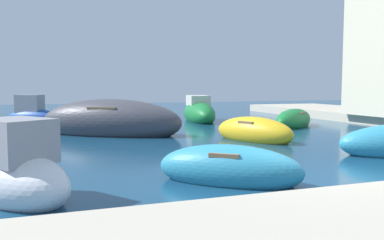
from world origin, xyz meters
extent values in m
plane|color=navy|center=(0.00, 0.00, 0.00)|extent=(80.00, 80.00, 0.00)
ellipsoid|color=#197233|center=(2.85, 14.54, 0.39)|extent=(2.45, 5.21, 1.42)
cube|color=beige|center=(2.92, 14.93, 1.13)|extent=(1.45, 2.32, 0.62)
ellipsoid|color=#3F3F47|center=(-2.83, 9.62, 0.52)|extent=(6.19, 5.07, 1.87)
cube|color=brown|center=(-2.83, 9.62, 1.12)|extent=(1.93, 2.06, 0.08)
ellipsoid|color=#197233|center=(6.09, 9.95, 0.31)|extent=(3.82, 3.44, 1.12)
cube|color=brown|center=(6.09, 9.95, 0.69)|extent=(1.24, 1.27, 0.08)
ellipsoid|color=gold|center=(1.82, 6.07, 0.31)|extent=(2.45, 3.54, 1.12)
cube|color=brown|center=(1.82, 6.07, 0.69)|extent=(1.18, 1.00, 0.08)
ellipsoid|color=white|center=(-5.82, 0.84, 0.32)|extent=(2.79, 3.25, 1.15)
cube|color=gray|center=(-5.68, 0.64, 1.04)|extent=(1.47, 1.54, 0.76)
ellipsoid|color=#1E479E|center=(-5.96, 15.66, 0.28)|extent=(3.24, 2.73, 1.01)
cube|color=gray|center=(-6.17, 15.80, 1.05)|extent=(1.53, 1.36, 0.94)
ellipsoid|color=teal|center=(-1.68, 0.58, 0.28)|extent=(3.05, 2.78, 1.01)
cube|color=brown|center=(-1.68, 0.58, 0.62)|extent=(1.04, 1.08, 0.08)
camera|label=1|loc=(-5.07, -6.78, 1.97)|focal=37.39mm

